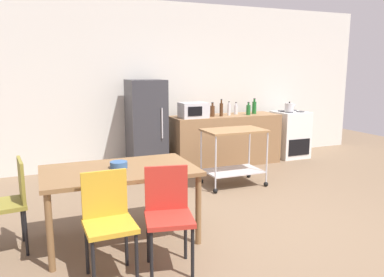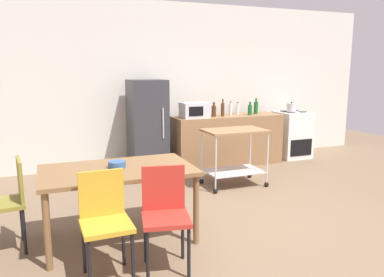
{
  "view_description": "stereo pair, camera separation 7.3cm",
  "coord_description": "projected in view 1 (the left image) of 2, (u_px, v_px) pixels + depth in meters",
  "views": [
    {
      "loc": [
        -2.24,
        -3.43,
        1.73
      ],
      "look_at": [
        -0.33,
        1.2,
        0.8
      ],
      "focal_mm": 35.28,
      "sensor_mm": 36.0,
      "label": 1
    },
    {
      "loc": [
        -2.17,
        -3.46,
        1.73
      ],
      "look_at": [
        -0.33,
        1.2,
        0.8
      ],
      "focal_mm": 35.28,
      "sensor_mm": 36.0,
      "label": 2
    }
  ],
  "objects": [
    {
      "name": "bottle_wine",
      "position": [
        221.0,
        109.0,
        6.65
      ],
      "size": [
        0.06,
        0.06,
        0.3
      ],
      "color": "#4C2D19",
      "rests_on": "kitchen_counter"
    },
    {
      "name": "bottle_sparkling_water",
      "position": [
        229.0,
        109.0,
        6.78
      ],
      "size": [
        0.06,
        0.06,
        0.25
      ],
      "color": "silver",
      "rests_on": "kitchen_counter"
    },
    {
      "name": "kitchen_counter",
      "position": [
        225.0,
        140.0,
        6.89
      ],
      "size": [
        2.0,
        0.64,
        0.9
      ],
      "primitive_type": "cube",
      "color": "olive",
      "rests_on": "ground_plane"
    },
    {
      "name": "bottle_soy_sauce",
      "position": [
        248.0,
        110.0,
        6.86
      ],
      "size": [
        0.08,
        0.08,
        0.23
      ],
      "color": "#1E6628",
      "rests_on": "kitchen_counter"
    },
    {
      "name": "kitchen_cart",
      "position": [
        234.0,
        148.0,
        5.59
      ],
      "size": [
        0.91,
        0.57,
        0.85
      ],
      "color": "olive",
      "rests_on": "ground_plane"
    },
    {
      "name": "fruit_bowl",
      "position": [
        119.0,
        165.0,
        3.78
      ],
      "size": [
        0.17,
        0.17,
        0.06
      ],
      "primitive_type": "cylinder",
      "color": "#33598C",
      "rests_on": "dining_table"
    },
    {
      "name": "chair_red",
      "position": [
        168.0,
        211.0,
        3.26
      ],
      "size": [
        0.47,
        0.47,
        0.89
      ],
      "rotation": [
        0.0,
        0.0,
        -0.2
      ],
      "color": "#B72D23",
      "rests_on": "ground_plane"
    },
    {
      "name": "back_wall",
      "position": [
        167.0,
        84.0,
        6.92
      ],
      "size": [
        8.4,
        0.12,
        2.9
      ],
      "primitive_type": "cube",
      "color": "silver",
      "rests_on": "ground_plane"
    },
    {
      "name": "stove_oven",
      "position": [
        290.0,
        134.0,
        7.45
      ],
      "size": [
        0.6,
        0.61,
        0.92
      ],
      "color": "white",
      "rests_on": "ground_plane"
    },
    {
      "name": "bottle_olive_oil",
      "position": [
        254.0,
        107.0,
        7.02
      ],
      "size": [
        0.08,
        0.08,
        0.29
      ],
      "color": "#1E6628",
      "rests_on": "kitchen_counter"
    },
    {
      "name": "chair_olive",
      "position": [
        10.0,
        199.0,
        3.55
      ],
      "size": [
        0.44,
        0.44,
        0.89
      ],
      "rotation": [
        0.0,
        0.0,
        -1.46
      ],
      "color": "olive",
      "rests_on": "ground_plane"
    },
    {
      "name": "bottle_vinegar",
      "position": [
        212.0,
        111.0,
        6.62
      ],
      "size": [
        0.08,
        0.08,
        0.25
      ],
      "color": "#4C2D19",
      "rests_on": "kitchen_counter"
    },
    {
      "name": "ground_plane",
      "position": [
        259.0,
        224.0,
        4.27
      ],
      "size": [
        12.0,
        12.0,
        0.0
      ],
      "primitive_type": "plane",
      "color": "brown"
    },
    {
      "name": "chair_mustard",
      "position": [
        108.0,
        218.0,
        3.11
      ],
      "size": [
        0.41,
        0.41,
        0.89
      ],
      "rotation": [
        0.0,
        0.0,
        0.02
      ],
      "color": "gold",
      "rests_on": "ground_plane"
    },
    {
      "name": "dining_table",
      "position": [
        120.0,
        176.0,
        3.76
      ],
      "size": [
        1.5,
        0.9,
        0.75
      ],
      "color": "brown",
      "rests_on": "ground_plane"
    },
    {
      "name": "bottle_hot_sauce",
      "position": [
        236.0,
        109.0,
        6.96
      ],
      "size": [
        0.07,
        0.07,
        0.22
      ],
      "color": "silver",
      "rests_on": "kitchen_counter"
    },
    {
      "name": "kettle",
      "position": [
        289.0,
        107.0,
        7.22
      ],
      "size": [
        0.24,
        0.17,
        0.19
      ],
      "color": "silver",
      "rests_on": "stove_oven"
    },
    {
      "name": "refrigerator",
      "position": [
        146.0,
        126.0,
        6.38
      ],
      "size": [
        0.6,
        0.63,
        1.55
      ],
      "color": "#333338",
      "rests_on": "ground_plane"
    },
    {
      "name": "microwave",
      "position": [
        193.0,
        110.0,
        6.44
      ],
      "size": [
        0.46,
        0.35,
        0.26
      ],
      "color": "silver",
      "rests_on": "kitchen_counter"
    }
  ]
}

